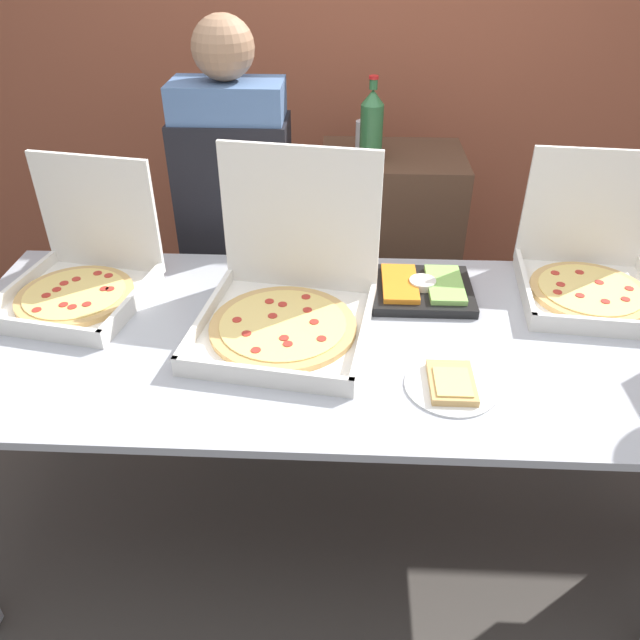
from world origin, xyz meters
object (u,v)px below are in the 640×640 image
(pizza_box_near_left, at_px, (288,299))
(person_server_vest, at_px, (237,217))
(pizza_box_far_left, at_px, (589,271))
(paper_plate_front_left, at_px, (451,384))
(soda_can_silver, at_px, (363,136))
(pizza_box_far_right, at_px, (81,275))
(soda_bottle, at_px, (372,125))
(veggie_tray, at_px, (422,288))

(pizza_box_near_left, xyz_separation_m, person_server_vest, (-0.26, 0.66, -0.04))
(pizza_box_far_left, bearing_deg, paper_plate_front_left, -128.86)
(pizza_box_far_left, relative_size, soda_can_silver, 3.87)
(person_server_vest, bearing_deg, paper_plate_front_left, 127.16)
(pizza_box_far_right, relative_size, pizza_box_near_left, 0.86)
(pizza_box_far_right, distance_m, person_server_vest, 0.68)
(paper_plate_front_left, distance_m, soda_can_silver, 1.35)
(pizza_box_far_left, bearing_deg, soda_bottle, 141.60)
(pizza_box_near_left, bearing_deg, pizza_box_far_right, 177.34)
(pizza_box_far_right, distance_m, paper_plate_front_left, 1.21)
(paper_plate_front_left, bearing_deg, person_server_vest, 127.16)
(pizza_box_near_left, height_order, veggie_tray, pizza_box_near_left)
(soda_bottle, height_order, soda_can_silver, soda_bottle)
(pizza_box_far_right, height_order, person_server_vest, person_server_vest)
(pizza_box_near_left, bearing_deg, soda_bottle, 82.18)
(pizza_box_near_left, relative_size, soda_can_silver, 4.65)
(pizza_box_far_left, xyz_separation_m, veggie_tray, (-0.54, -0.04, -0.05))
(person_server_vest, bearing_deg, pizza_box_far_right, 52.07)
(pizza_box_far_right, distance_m, soda_can_silver, 1.29)
(veggie_tray, bearing_deg, pizza_box_far_right, -177.04)
(soda_bottle, bearing_deg, pizza_box_far_right, -140.41)
(soda_can_silver, bearing_deg, person_server_vest, -143.84)
(pizza_box_far_right, bearing_deg, soda_can_silver, 54.51)
(pizza_box_far_right, height_order, veggie_tray, pizza_box_far_right)
(pizza_box_far_left, distance_m, pizza_box_far_right, 1.64)
(pizza_box_far_left, xyz_separation_m, soda_bottle, (-0.70, 0.67, 0.26))
(paper_plate_front_left, xyz_separation_m, soda_bottle, (-0.20, 1.19, 0.33))
(veggie_tray, xyz_separation_m, soda_can_silver, (-0.19, 0.84, 0.24))
(paper_plate_front_left, distance_m, person_server_vest, 1.19)
(veggie_tray, relative_size, soda_bottle, 0.99)
(veggie_tray, bearing_deg, person_server_vest, 145.02)
(pizza_box_far_left, distance_m, pizza_box_near_left, 0.99)
(pizza_box_near_left, xyz_separation_m, paper_plate_front_left, (0.46, -0.29, -0.07))
(soda_bottle, bearing_deg, soda_can_silver, 103.45)
(soda_can_silver, distance_m, person_server_vest, 0.65)
(pizza_box_far_right, bearing_deg, veggie_tray, 12.94)
(paper_plate_front_left, bearing_deg, pizza_box_far_left, 45.73)
(pizza_box_far_left, distance_m, soda_bottle, 1.01)
(soda_bottle, height_order, person_server_vest, person_server_vest)
(person_server_vest, bearing_deg, soda_can_silver, -143.84)
(paper_plate_front_left, height_order, veggie_tray, veggie_tray)
(soda_bottle, bearing_deg, paper_plate_front_left, -80.51)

